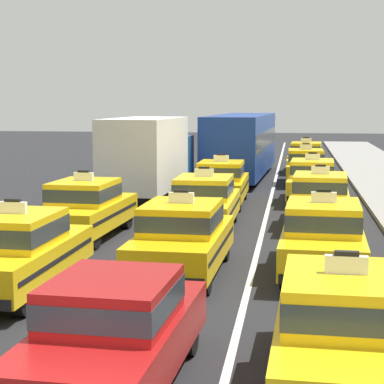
# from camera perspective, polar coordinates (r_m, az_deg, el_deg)

# --- Properties ---
(lane_stripe_left_center) EXTENTS (0.14, 80.00, 0.01)m
(lane_stripe_left_center) POSITION_cam_1_polar(r_m,az_deg,el_deg) (26.15, -0.63, -1.02)
(lane_stripe_left_center) COLOR silver
(lane_stripe_left_center) RESTS_ON ground
(lane_stripe_center_right) EXTENTS (0.14, 80.00, 0.01)m
(lane_stripe_center_right) POSITION_cam_1_polar(r_m,az_deg,el_deg) (25.84, 6.40, -1.17)
(lane_stripe_center_right) COLOR silver
(lane_stripe_center_right) RESTS_ON ground
(taxi_left_second) EXTENTS (1.88, 4.59, 1.96)m
(taxi_left_second) POSITION_cam_1_polar(r_m,az_deg,el_deg) (14.50, -14.37, -4.73)
(taxi_left_second) COLOR black
(taxi_left_second) RESTS_ON ground
(taxi_left_third) EXTENTS (2.00, 4.63, 1.96)m
(taxi_left_third) POSITION_cam_1_polar(r_m,az_deg,el_deg) (19.90, -8.84, -1.28)
(taxi_left_third) COLOR black
(taxi_left_third) RESTS_ON ground
(box_truck_left_fourth) EXTENTS (2.56, 7.06, 3.27)m
(box_truck_left_fourth) POSITION_cam_1_polar(r_m,az_deg,el_deg) (26.99, -3.54, 3.03)
(box_truck_left_fourth) COLOR black
(box_truck_left_fourth) RESTS_ON ground
(sedan_center_nearest) EXTENTS (1.95, 4.38, 1.58)m
(sedan_center_nearest) POSITION_cam_1_polar(r_m,az_deg,el_deg) (9.51, -6.47, -11.25)
(sedan_center_nearest) COLOR black
(sedan_center_nearest) RESTS_ON ground
(taxi_center_second) EXTENTS (1.92, 4.60, 1.96)m
(taxi_center_second) POSITION_cam_1_polar(r_m,az_deg,el_deg) (15.44, -0.81, -3.74)
(taxi_center_second) COLOR black
(taxi_center_second) RESTS_ON ground
(taxi_center_third) EXTENTS (1.83, 4.57, 1.96)m
(taxi_center_third) POSITION_cam_1_polar(r_m,az_deg,el_deg) (20.74, 1.04, -0.83)
(taxi_center_third) COLOR black
(taxi_center_third) RESTS_ON ground
(taxi_center_fourth) EXTENTS (1.85, 4.57, 1.96)m
(taxi_center_fourth) POSITION_cam_1_polar(r_m,az_deg,el_deg) (25.84, 2.44, 0.83)
(taxi_center_fourth) COLOR black
(taxi_center_fourth) RESTS_ON ground
(bus_center_fifth) EXTENTS (3.00, 11.30, 3.22)m
(bus_center_fifth) POSITION_cam_1_polar(r_m,az_deg,el_deg) (34.98, 4.18, 4.13)
(bus_center_fifth) COLOR black
(bus_center_fifth) RESTS_ON ground
(taxi_center_sixth) EXTENTS (2.05, 4.65, 1.96)m
(taxi_center_sixth) POSITION_cam_1_polar(r_m,az_deg,el_deg) (43.89, 4.97, 3.58)
(taxi_center_sixth) COLOR black
(taxi_center_sixth) RESTS_ON ground
(taxi_right_nearest) EXTENTS (1.93, 4.60, 1.96)m
(taxi_right_nearest) POSITION_cam_1_polar(r_m,az_deg,el_deg) (9.60, 12.52, -11.01)
(taxi_right_nearest) COLOR black
(taxi_right_nearest) RESTS_ON ground
(taxi_right_second) EXTENTS (1.98, 4.62, 1.96)m
(taxi_right_second) POSITION_cam_1_polar(r_m,az_deg,el_deg) (15.78, 10.81, -3.63)
(taxi_right_second) COLOR black
(taxi_right_second) RESTS_ON ground
(taxi_right_third) EXTENTS (2.03, 4.64, 1.96)m
(taxi_right_third) POSITION_cam_1_polar(r_m,az_deg,el_deg) (21.79, 10.57, -0.55)
(taxi_right_third) COLOR black
(taxi_right_third) RESTS_ON ground
(taxi_right_fourth) EXTENTS (1.99, 4.63, 1.96)m
(taxi_right_fourth) POSITION_cam_1_polar(r_m,az_deg,el_deg) (26.93, 9.95, 1.00)
(taxi_right_fourth) COLOR black
(taxi_right_fourth) RESTS_ON ground
(taxi_right_fifth) EXTENTS (1.85, 4.57, 1.96)m
(taxi_right_fifth) POSITION_cam_1_polar(r_m,az_deg,el_deg) (32.70, 9.41, 2.15)
(taxi_right_fifth) COLOR black
(taxi_right_fifth) RESTS_ON ground
(taxi_right_sixth) EXTENTS (2.04, 4.64, 1.96)m
(taxi_right_sixth) POSITION_cam_1_polar(r_m,az_deg,el_deg) (38.24, 9.45, 2.93)
(taxi_right_sixth) COLOR black
(taxi_right_sixth) RESTS_ON ground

